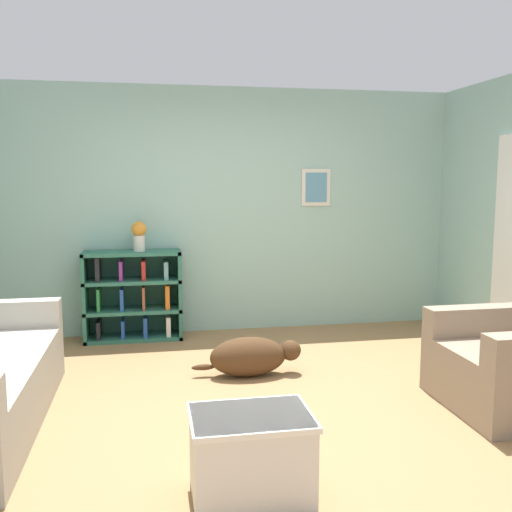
{
  "coord_description": "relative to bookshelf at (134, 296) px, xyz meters",
  "views": [
    {
      "loc": [
        -0.79,
        -3.86,
        1.63
      ],
      "look_at": [
        0.0,
        0.4,
        1.05
      ],
      "focal_mm": 40.0,
      "sensor_mm": 36.0,
      "label": 1
    }
  ],
  "objects": [
    {
      "name": "ground_plane",
      "position": [
        0.98,
        -2.02,
        -0.45
      ],
      "size": [
        14.0,
        14.0,
        0.0
      ],
      "primitive_type": "plane",
      "color": "#997047"
    },
    {
      "name": "vase",
      "position": [
        0.07,
        -0.02,
        0.63
      ],
      "size": [
        0.15,
        0.15,
        0.3
      ],
      "color": "silver",
      "rests_on": "bookshelf"
    },
    {
      "name": "coffee_table",
      "position": [
        0.66,
        -3.16,
        -0.21
      ],
      "size": [
        0.62,
        0.45,
        0.45
      ],
      "color": "silver",
      "rests_on": "ground_plane"
    },
    {
      "name": "bookshelf",
      "position": [
        0.0,
        0.0,
        0.0
      ],
      "size": [
        0.98,
        0.35,
        0.91
      ],
      "color": "#2D6B56",
      "rests_on": "ground_plane"
    },
    {
      "name": "dog",
      "position": [
        0.99,
        -1.34,
        -0.28
      ],
      "size": [
        0.92,
        0.3,
        0.33
      ],
      "color": "#472D19",
      "rests_on": "ground_plane"
    },
    {
      "name": "wall_back",
      "position": [
        0.98,
        0.23,
        0.85
      ],
      "size": [
        5.6,
        0.13,
        2.6
      ],
      "color": "#93BCB2",
      "rests_on": "ground_plane"
    }
  ]
}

